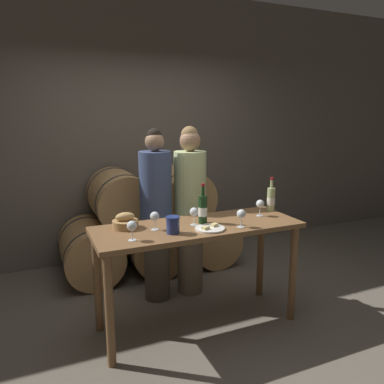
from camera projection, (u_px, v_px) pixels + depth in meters
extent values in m
plane|color=#665E51|center=(198.00, 324.00, 3.23)|extent=(10.00, 10.00, 0.00)
cube|color=#60594F|center=(135.00, 128.00, 4.57)|extent=(10.00, 0.12, 3.20)
cylinder|color=tan|center=(90.00, 251.00, 4.09)|extent=(0.61, 0.84, 0.61)
cylinder|color=#2D2D33|center=(94.00, 260.00, 3.85)|extent=(0.63, 0.02, 0.63)
cylinder|color=#2D2D33|center=(87.00, 243.00, 4.33)|extent=(0.63, 0.02, 0.63)
cylinder|color=tan|center=(151.00, 242.00, 4.36)|extent=(0.61, 0.84, 0.61)
cylinder|color=#2D2D33|center=(158.00, 250.00, 4.12)|extent=(0.63, 0.02, 0.63)
cylinder|color=#2D2D33|center=(144.00, 236.00, 4.60)|extent=(0.63, 0.02, 0.63)
cylinder|color=tan|center=(204.00, 235.00, 4.63)|extent=(0.61, 0.84, 0.61)
cylinder|color=#2D2D33|center=(214.00, 241.00, 4.39)|extent=(0.63, 0.02, 0.63)
cylinder|color=#2D2D33|center=(196.00, 229.00, 4.87)|extent=(0.63, 0.02, 0.63)
cylinder|color=tan|center=(120.00, 199.00, 4.11)|extent=(0.61, 0.84, 0.61)
cylinder|color=#2D2D33|center=(125.00, 204.00, 3.87)|extent=(0.63, 0.02, 0.63)
cylinder|color=#2D2D33|center=(114.00, 194.00, 4.35)|extent=(0.63, 0.02, 0.63)
cylinder|color=tan|center=(178.00, 194.00, 4.38)|extent=(0.61, 0.84, 0.61)
cylinder|color=#2D2D33|center=(187.00, 198.00, 4.14)|extent=(0.63, 0.02, 0.63)
cylinder|color=#2D2D33|center=(170.00, 189.00, 4.62)|extent=(0.63, 0.02, 0.63)
cylinder|color=brown|center=(110.00, 312.00, 2.61)|extent=(0.06, 0.06, 0.85)
cylinder|color=brown|center=(293.00, 274.00, 3.23)|extent=(0.06, 0.06, 0.85)
cylinder|color=brown|center=(97.00, 283.00, 3.06)|extent=(0.06, 0.06, 0.85)
cylinder|color=brown|center=(261.00, 254.00, 3.67)|extent=(0.06, 0.06, 0.85)
cube|color=brown|center=(198.00, 227.00, 3.05)|extent=(1.70, 0.62, 0.04)
cylinder|color=#4C4238|center=(157.00, 259.00, 3.62)|extent=(0.25, 0.25, 0.81)
cylinder|color=#3D4C75|center=(155.00, 186.00, 3.47)|extent=(0.30, 0.30, 0.64)
sphere|color=#997051|center=(155.00, 142.00, 3.38)|extent=(0.18, 0.18, 0.18)
sphere|color=black|center=(154.00, 136.00, 3.38)|extent=(0.14, 0.14, 0.14)
cylinder|color=#756651|center=(190.00, 254.00, 3.76)|extent=(0.25, 0.25, 0.80)
cylinder|color=beige|center=(190.00, 184.00, 3.61)|extent=(0.31, 0.31, 0.63)
sphere|color=#997051|center=(190.00, 141.00, 3.52)|extent=(0.20, 0.20, 0.20)
sphere|color=olive|center=(190.00, 135.00, 3.52)|extent=(0.16, 0.16, 0.16)
cylinder|color=#193819|center=(203.00, 209.00, 3.08)|extent=(0.07, 0.07, 0.23)
cylinder|color=#193819|center=(203.00, 191.00, 3.05)|extent=(0.03, 0.03, 0.08)
cylinder|color=maroon|center=(203.00, 185.00, 3.04)|extent=(0.03, 0.03, 0.02)
cylinder|color=white|center=(203.00, 212.00, 3.08)|extent=(0.07, 0.07, 0.07)
cylinder|color=#ADBC7F|center=(271.00, 199.00, 3.47)|extent=(0.07, 0.07, 0.21)
cylinder|color=#ADBC7F|center=(272.00, 184.00, 3.44)|extent=(0.03, 0.03, 0.08)
cylinder|color=maroon|center=(272.00, 179.00, 3.43)|extent=(0.03, 0.03, 0.02)
cylinder|color=white|center=(271.00, 201.00, 3.47)|extent=(0.07, 0.07, 0.07)
cylinder|color=navy|center=(173.00, 225.00, 2.82)|extent=(0.10, 0.10, 0.13)
cylinder|color=navy|center=(173.00, 217.00, 2.81)|extent=(0.11, 0.11, 0.01)
cylinder|color=#A87F4C|center=(125.00, 224.00, 2.96)|extent=(0.20, 0.20, 0.06)
ellipsoid|color=tan|center=(125.00, 217.00, 2.94)|extent=(0.15, 0.09, 0.07)
cylinder|color=white|center=(210.00, 228.00, 2.93)|extent=(0.23, 0.23, 0.01)
cube|color=#E0CC7F|center=(214.00, 225.00, 2.96)|extent=(0.07, 0.06, 0.02)
cube|color=beige|center=(205.00, 228.00, 2.89)|extent=(0.07, 0.06, 0.02)
cylinder|color=white|center=(132.00, 240.00, 2.67)|extent=(0.06, 0.06, 0.00)
cylinder|color=white|center=(132.00, 235.00, 2.66)|extent=(0.01, 0.01, 0.08)
sphere|color=white|center=(132.00, 226.00, 2.65)|extent=(0.07, 0.07, 0.07)
cylinder|color=white|center=(155.00, 230.00, 2.92)|extent=(0.06, 0.06, 0.00)
cylinder|color=white|center=(155.00, 225.00, 2.91)|extent=(0.01, 0.01, 0.08)
sphere|color=white|center=(155.00, 216.00, 2.89)|extent=(0.07, 0.07, 0.07)
cylinder|color=white|center=(194.00, 225.00, 3.04)|extent=(0.06, 0.06, 0.00)
cylinder|color=white|center=(194.00, 220.00, 3.03)|extent=(0.01, 0.01, 0.08)
sphere|color=white|center=(194.00, 212.00, 3.02)|extent=(0.07, 0.07, 0.07)
cylinder|color=white|center=(241.00, 227.00, 2.98)|extent=(0.06, 0.06, 0.00)
cylinder|color=white|center=(241.00, 222.00, 2.98)|extent=(0.01, 0.01, 0.08)
sphere|color=white|center=(241.00, 214.00, 2.96)|extent=(0.07, 0.07, 0.07)
cylinder|color=white|center=(260.00, 216.00, 3.31)|extent=(0.06, 0.06, 0.00)
cylinder|color=white|center=(260.00, 211.00, 3.30)|extent=(0.01, 0.01, 0.08)
sphere|color=white|center=(260.00, 204.00, 3.29)|extent=(0.07, 0.07, 0.07)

